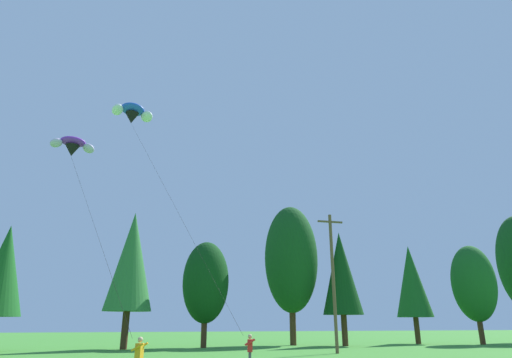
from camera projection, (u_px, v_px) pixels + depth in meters
The scene contains 12 objects.
treeline_tree_e at pixel (3, 270), 36.72m from camera, with size 3.89×3.89×10.43m.
treeline_tree_f at pixel (131, 261), 40.04m from camera, with size 4.32×4.32×12.34m.
treeline_tree_g at pixel (206, 282), 41.98m from camera, with size 4.48×4.48×9.93m.
treeline_tree_h at pixel (291, 258), 47.21m from camera, with size 5.79×5.79×14.76m.
treeline_tree_i at pixel (341, 273), 45.31m from camera, with size 4.14×4.14×11.55m.
treeline_tree_j at pixel (412, 281), 49.34m from camera, with size 3.98×3.98×10.81m.
treeline_tree_k at pixel (474, 283), 48.00m from camera, with size 4.67×4.67×10.63m.
utility_pole at pixel (333, 277), 34.53m from camera, with size 2.20×0.26×10.88m.
kite_flyer_near at pixel (139, 355), 17.67m from camera, with size 0.70×0.72×1.69m.
kite_flyer_mid at pixel (250, 349), 21.72m from camera, with size 0.62×0.65×1.69m.
parafoil_kite_high_purple at pixel (73, 146), 37.08m from camera, with size 8.46×18.26×16.05m.
parafoil_kite_mid_blue_white at pixel (132, 113), 39.22m from camera, with size 9.26×15.36×19.82m.
Camera 1 is at (-2.38, 3.85, 2.26)m, focal length 30.09 mm.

